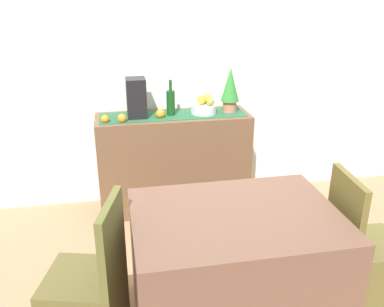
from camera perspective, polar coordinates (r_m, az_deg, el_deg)
name	(u,v)px	position (r m, az deg, el deg)	size (l,w,h in m)	color
ground_plane	(203,265)	(3.19, 1.53, -14.94)	(6.40, 6.40, 0.02)	#A57855
room_wall_rear	(176,54)	(3.76, -2.18, 13.40)	(6.40, 0.06, 2.70)	silver
sideboard_console	(174,162)	(3.75, -2.46, -1.18)	(1.32, 0.42, 0.87)	brown
table_runner	(173,115)	(3.60, -2.58, 5.27)	(1.24, 0.32, 0.01)	#245637
fruit_bowl	(204,109)	(3.63, 1.59, 6.12)	(0.22, 0.22, 0.08)	silver
apple_center	(201,100)	(3.61, 1.28, 7.29)	(0.07, 0.07, 0.07)	gold
apple_rear	(210,102)	(3.58, 2.51, 7.06)	(0.07, 0.07, 0.07)	#979D36
apple_left	(207,98)	(3.67, 2.04, 7.53)	(0.08, 0.08, 0.08)	gold
wine_bottle	(171,102)	(3.57, -2.91, 6.99)	(0.07, 0.07, 0.31)	#124218
coffee_maker	(136,98)	(3.53, -7.60, 7.49)	(0.16, 0.18, 0.33)	black
potted_plant	(230,88)	(3.65, 5.22, 8.87)	(0.16, 0.16, 0.39)	#AF6B4E
orange_loose_end	(105,119)	(3.46, -11.75, 4.63)	(0.06, 0.06, 0.06)	orange
orange_loose_far	(122,118)	(3.44, -9.50, 4.76)	(0.07, 0.07, 0.07)	orange
orange_loose_near_bowl	(160,114)	(3.52, -4.33, 5.44)	(0.08, 0.08, 0.08)	orange
dining_table	(234,269)	(2.54, 5.72, -15.42)	(1.15, 0.84, 0.74)	brown
chair_near_window	(88,303)	(2.53, -13.97, -19.15)	(0.49, 0.49, 0.90)	brown
chair_by_corner	(362,267)	(2.92, 22.13, -14.13)	(0.43, 0.43, 0.90)	brown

